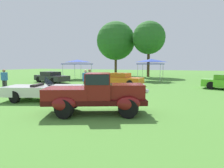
% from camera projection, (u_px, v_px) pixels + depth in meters
% --- Properties ---
extents(ground_plane, '(120.00, 120.00, 0.00)m').
position_uv_depth(ground_plane, '(95.00, 110.00, 8.37)').
color(ground_plane, '#4C8433').
extents(feature_pickup_truck, '(4.35, 3.03, 1.70)m').
position_uv_depth(feature_pickup_truck, '(96.00, 93.00, 7.67)').
color(feature_pickup_truck, '#400B0B').
rests_on(feature_pickup_truck, ground_plane).
extents(neighbor_convertible, '(4.79, 3.11, 1.40)m').
position_uv_depth(neighbor_convertible, '(47.00, 90.00, 10.46)').
color(neighbor_convertible, silver).
rests_on(neighbor_convertible, ground_plane).
extents(show_car_charcoal, '(4.84, 2.79, 1.22)m').
position_uv_depth(show_car_charcoal, '(51.00, 77.00, 20.98)').
color(show_car_charcoal, '#28282D').
rests_on(show_car_charcoal, ground_plane).
extents(show_car_orange, '(4.29, 2.14, 1.22)m').
position_uv_depth(show_car_orange, '(121.00, 79.00, 17.89)').
color(show_car_orange, orange).
rests_on(show_car_orange, ground_plane).
extents(spectator_near_truck, '(0.44, 0.33, 1.69)m').
position_uv_depth(spectator_near_truck, '(4.00, 80.00, 13.78)').
color(spectator_near_truck, '#383838').
rests_on(spectator_near_truck, ground_plane).
extents(spectator_between_cars, '(0.47, 0.40, 1.69)m').
position_uv_depth(spectator_between_cars, '(90.00, 79.00, 14.20)').
color(spectator_between_cars, '#283351').
rests_on(spectator_between_cars, ground_plane).
extents(spectator_by_row, '(0.43, 0.29, 1.69)m').
position_uv_depth(spectator_by_row, '(86.00, 81.00, 12.97)').
color(spectator_by_row, '#383838').
rests_on(spectator_by_row, ground_plane).
extents(canopy_tent_left_field, '(3.14, 3.14, 2.71)m').
position_uv_depth(canopy_tent_left_field, '(77.00, 62.00, 25.13)').
color(canopy_tent_left_field, '#B7B7BC').
rests_on(canopy_tent_left_field, ground_plane).
extents(canopy_tent_center_field, '(2.90, 2.90, 2.71)m').
position_uv_depth(canopy_tent_center_field, '(151.00, 61.00, 22.33)').
color(canopy_tent_center_field, '#B7B7BC').
rests_on(canopy_tent_center_field, ground_plane).
extents(treeline_far_left, '(6.78, 6.78, 9.60)m').
position_uv_depth(treeline_far_left, '(116.00, 41.00, 32.74)').
color(treeline_far_left, brown).
rests_on(treeline_far_left, ground_plane).
extents(treeline_mid_left, '(5.27, 5.27, 8.97)m').
position_uv_depth(treeline_mid_left, '(149.00, 38.00, 29.68)').
color(treeline_mid_left, '#47331E').
rests_on(treeline_mid_left, ground_plane).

